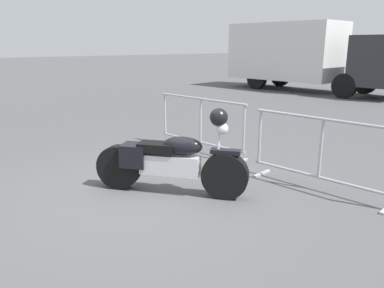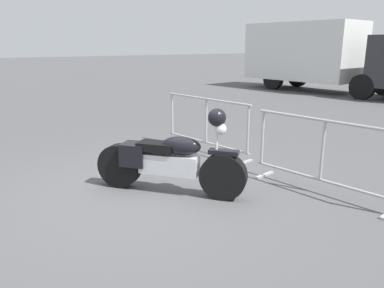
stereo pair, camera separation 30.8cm
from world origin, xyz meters
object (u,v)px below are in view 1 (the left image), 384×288
object	(u,v)px
box_truck	(303,54)
parked_car_maroon	(358,66)
crowd_barrier_near	(201,124)
parked_car_yellow	(322,63)
motorcycle	(170,161)
crowd_barrier_far	(320,154)

from	to	relation	value
box_truck	parked_car_maroon	bearing A→B (deg)	99.43
crowd_barrier_near	parked_car_yellow	world-z (taller)	parked_car_yellow
motorcycle	parked_car_maroon	distance (m)	22.65
box_truck	parked_car_yellow	world-z (taller)	box_truck
parked_car_maroon	parked_car_yellow	bearing A→B (deg)	89.19
parked_car_maroon	crowd_barrier_far	bearing A→B (deg)	-152.54
parked_car_yellow	box_truck	bearing A→B (deg)	-151.31
crowd_barrier_near	box_truck	world-z (taller)	box_truck
motorcycle	parked_car_yellow	distance (m)	23.84
crowd_barrier_far	box_truck	distance (m)	12.46
box_truck	parked_car_maroon	distance (m)	9.65
crowd_barrier_far	box_truck	size ratio (longest dim) A/B	0.27
crowd_barrier_near	parked_car_yellow	size ratio (longest dim) A/B	0.49
crowd_barrier_near	crowd_barrier_far	size ratio (longest dim) A/B	1.00
parked_car_maroon	box_truck	bearing A→B (deg)	-165.33
motorcycle	crowd_barrier_near	distance (m)	2.13
motorcycle	box_truck	xyz separation A→B (m)	(-5.93, 11.79, 1.16)
motorcycle	box_truck	world-z (taller)	box_truck
box_truck	parked_car_yellow	xyz separation A→B (m)	(-4.82, 9.49, -0.88)
crowd_barrier_near	crowd_barrier_far	bearing A→B (deg)	0.00
box_truck	parked_car_maroon	world-z (taller)	box_truck
crowd_barrier_near	parked_car_maroon	bearing A→B (deg)	109.23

